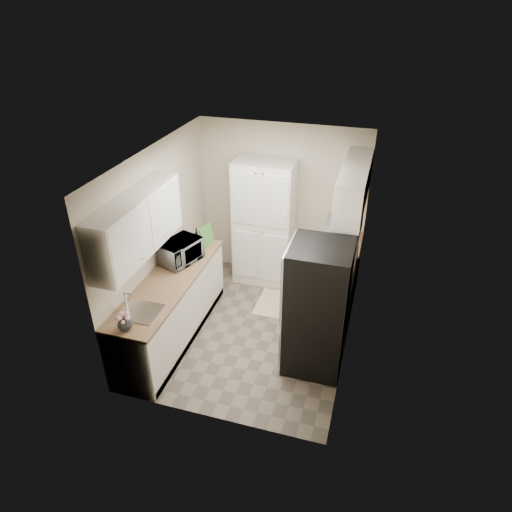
# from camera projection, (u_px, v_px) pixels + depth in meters

# --- Properties ---
(ground) EXTENTS (3.20, 3.20, 0.00)m
(ground) POSITION_uv_depth(u_px,v_px,m) (252.00, 328.00, 6.44)
(ground) COLOR #665B4C
(ground) RESTS_ON ground
(room_shell) EXTENTS (2.64, 3.24, 2.52)m
(room_shell) POSITION_uv_depth(u_px,v_px,m) (250.00, 226.00, 5.61)
(room_shell) COLOR beige
(room_shell) RESTS_ON ground
(pantry_cabinet) EXTENTS (0.90, 0.55, 2.00)m
(pantry_cabinet) POSITION_uv_depth(u_px,v_px,m) (264.00, 223.00, 7.06)
(pantry_cabinet) COLOR silver
(pantry_cabinet) RESTS_ON ground
(base_cabinet_left) EXTENTS (0.60, 2.30, 0.88)m
(base_cabinet_left) POSITION_uv_depth(u_px,v_px,m) (172.00, 309.00, 6.10)
(base_cabinet_left) COLOR silver
(base_cabinet_left) RESTS_ON ground
(countertop_left) EXTENTS (0.63, 2.33, 0.04)m
(countertop_left) POSITION_uv_depth(u_px,v_px,m) (169.00, 281.00, 5.87)
(countertop_left) COLOR #846647
(countertop_left) RESTS_ON base_cabinet_left
(base_cabinet_right) EXTENTS (0.60, 0.80, 0.88)m
(base_cabinet_right) POSITION_uv_depth(u_px,v_px,m) (337.00, 270.00, 6.95)
(base_cabinet_right) COLOR silver
(base_cabinet_right) RESTS_ON ground
(countertop_right) EXTENTS (0.63, 0.83, 0.04)m
(countertop_right) POSITION_uv_depth(u_px,v_px,m) (339.00, 243.00, 6.72)
(countertop_right) COLOR #846647
(countertop_right) RESTS_ON base_cabinet_right
(electric_range) EXTENTS (0.71, 0.78, 1.13)m
(electric_range) POSITION_uv_depth(u_px,v_px,m) (328.00, 297.00, 6.28)
(electric_range) COLOR #B7B7BC
(electric_range) RESTS_ON ground
(refrigerator) EXTENTS (0.70, 0.72, 1.70)m
(refrigerator) POSITION_uv_depth(u_px,v_px,m) (317.00, 309.00, 5.44)
(refrigerator) COLOR #B7B7BC
(refrigerator) RESTS_ON ground
(microwave) EXTENTS (0.54, 0.65, 0.31)m
(microwave) POSITION_uv_depth(u_px,v_px,m) (180.00, 251.00, 6.17)
(microwave) COLOR silver
(microwave) RESTS_ON countertop_left
(wine_bottle) EXTENTS (0.07, 0.07, 0.28)m
(wine_bottle) POSITION_uv_depth(u_px,v_px,m) (197.00, 239.00, 6.50)
(wine_bottle) COLOR black
(wine_bottle) RESTS_ON countertop_left
(flower_vase) EXTENTS (0.21, 0.21, 0.17)m
(flower_vase) POSITION_uv_depth(u_px,v_px,m) (125.00, 323.00, 4.96)
(flower_vase) COLOR silver
(flower_vase) RESTS_ON countertop_left
(cutting_board) EXTENTS (0.09, 0.25, 0.32)m
(cutting_board) POSITION_uv_depth(u_px,v_px,m) (206.00, 236.00, 6.54)
(cutting_board) COLOR #40822F
(cutting_board) RESTS_ON countertop_left
(toaster_oven) EXTENTS (0.34, 0.39, 0.20)m
(toaster_oven) POSITION_uv_depth(u_px,v_px,m) (340.00, 233.00, 6.75)
(toaster_oven) COLOR #AFAEB3
(toaster_oven) RESTS_ON countertop_right
(fruit_basket) EXTENTS (0.36, 0.36, 0.12)m
(fruit_basket) POSITION_uv_depth(u_px,v_px,m) (342.00, 224.00, 6.66)
(fruit_basket) COLOR #FF510D
(fruit_basket) RESTS_ON toaster_oven
(kitchen_mat) EXTENTS (0.44, 0.70, 0.01)m
(kitchen_mat) POSITION_uv_depth(u_px,v_px,m) (272.00, 303.00, 6.95)
(kitchen_mat) COLOR beige
(kitchen_mat) RESTS_ON ground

